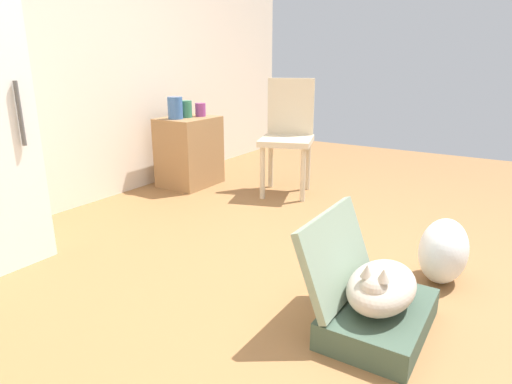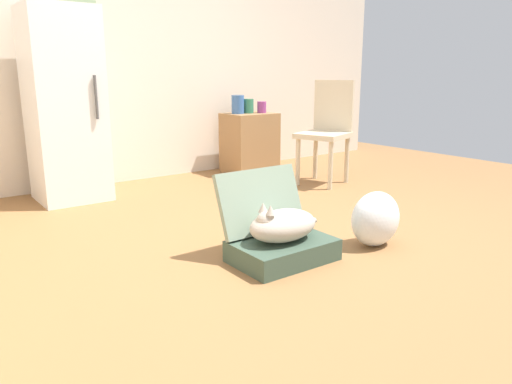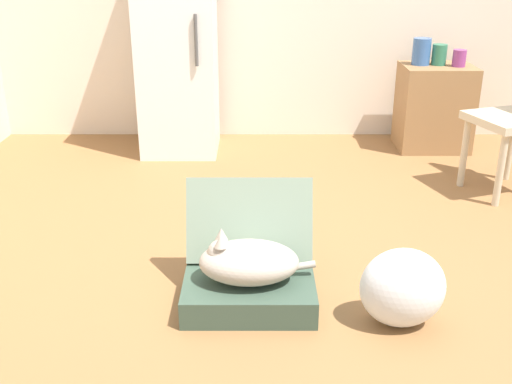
{
  "view_description": "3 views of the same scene",
  "coord_description": "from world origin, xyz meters",
  "px_view_note": "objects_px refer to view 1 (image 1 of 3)",
  "views": [
    {
      "loc": [
        -2.1,
        -0.87,
        1.17
      ],
      "look_at": [
        -0.36,
        0.22,
        0.55
      ],
      "focal_mm": 30.89,
      "sensor_mm": 36.0,
      "label": 1
    },
    {
      "loc": [
        -2.1,
        -2.51,
        1.08
      ],
      "look_at": [
        -0.42,
        -0.25,
        0.39
      ],
      "focal_mm": 34.38,
      "sensor_mm": 36.0,
      "label": 2
    },
    {
      "loc": [
        -0.33,
        -2.79,
        1.52
      ],
      "look_at": [
        -0.33,
        -0.01,
        0.38
      ],
      "focal_mm": 43.21,
      "sensor_mm": 36.0,
      "label": 3
    }
  ],
  "objects_px": {
    "plastic_bag_white": "(443,251)",
    "vase_tall": "(175,108)",
    "side_table": "(189,152)",
    "vase_short": "(200,110)",
    "vase_round": "(186,109)",
    "suitcase_base": "(379,318)",
    "cat": "(381,287)",
    "chair": "(288,132)"
  },
  "relations": [
    {
      "from": "side_table",
      "to": "chair",
      "type": "xyz_separation_m",
      "value": [
        0.29,
        -0.9,
        0.22
      ]
    },
    {
      "from": "cat",
      "to": "chair",
      "type": "xyz_separation_m",
      "value": [
        1.71,
        1.38,
        0.32
      ]
    },
    {
      "from": "suitcase_base",
      "to": "cat",
      "type": "relative_size",
      "value": 1.13
    },
    {
      "from": "plastic_bag_white",
      "to": "vase_round",
      "type": "distance_m",
      "value": 2.61
    },
    {
      "from": "suitcase_base",
      "to": "side_table",
      "type": "distance_m",
      "value": 2.69
    },
    {
      "from": "vase_tall",
      "to": "chair",
      "type": "xyz_separation_m",
      "value": [
        0.43,
        -0.93,
        -0.2
      ]
    },
    {
      "from": "side_table",
      "to": "vase_short",
      "type": "height_order",
      "value": "vase_short"
    },
    {
      "from": "plastic_bag_white",
      "to": "side_table",
      "type": "height_order",
      "value": "side_table"
    },
    {
      "from": "cat",
      "to": "side_table",
      "type": "bearing_deg",
      "value": 58.12
    },
    {
      "from": "suitcase_base",
      "to": "vase_short",
      "type": "height_order",
      "value": "vase_short"
    },
    {
      "from": "vase_tall",
      "to": "vase_round",
      "type": "height_order",
      "value": "vase_tall"
    },
    {
      "from": "side_table",
      "to": "vase_round",
      "type": "distance_m",
      "value": 0.4
    },
    {
      "from": "plastic_bag_white",
      "to": "side_table",
      "type": "bearing_deg",
      "value": 72.48
    },
    {
      "from": "plastic_bag_white",
      "to": "vase_short",
      "type": "relative_size",
      "value": 2.89
    },
    {
      "from": "vase_round",
      "to": "suitcase_base",
      "type": "bearing_deg",
      "value": -121.52
    },
    {
      "from": "suitcase_base",
      "to": "chair",
      "type": "xyz_separation_m",
      "value": [
        1.7,
        1.38,
        0.48
      ]
    },
    {
      "from": "vase_short",
      "to": "plastic_bag_white",
      "type": "bearing_deg",
      "value": -110.69
    },
    {
      "from": "side_table",
      "to": "vase_tall",
      "type": "relative_size",
      "value": 3.29
    },
    {
      "from": "vase_short",
      "to": "vase_round",
      "type": "distance_m",
      "value": 0.15
    },
    {
      "from": "plastic_bag_white",
      "to": "vase_short",
      "type": "height_order",
      "value": "vase_short"
    },
    {
      "from": "plastic_bag_white",
      "to": "vase_tall",
      "type": "distance_m",
      "value": 2.59
    },
    {
      "from": "vase_tall",
      "to": "chair",
      "type": "height_order",
      "value": "chair"
    },
    {
      "from": "side_table",
      "to": "cat",
      "type": "bearing_deg",
      "value": -121.88
    },
    {
      "from": "side_table",
      "to": "vase_short",
      "type": "xyz_separation_m",
      "value": [
        0.13,
        -0.04,
        0.38
      ]
    },
    {
      "from": "vase_short",
      "to": "vase_round",
      "type": "height_order",
      "value": "vase_round"
    },
    {
      "from": "cat",
      "to": "plastic_bag_white",
      "type": "relative_size",
      "value": 1.44
    },
    {
      "from": "cat",
      "to": "chair",
      "type": "height_order",
      "value": "chair"
    },
    {
      "from": "suitcase_base",
      "to": "vase_tall",
      "type": "bearing_deg",
      "value": 61.09
    },
    {
      "from": "vase_round",
      "to": "chair",
      "type": "xyz_separation_m",
      "value": [
        0.29,
        -0.92,
        -0.18
      ]
    },
    {
      "from": "chair",
      "to": "vase_tall",
      "type": "bearing_deg",
      "value": -174.48
    },
    {
      "from": "suitcase_base",
      "to": "plastic_bag_white",
      "type": "height_order",
      "value": "plastic_bag_white"
    },
    {
      "from": "vase_short",
      "to": "side_table",
      "type": "bearing_deg",
      "value": 161.7
    },
    {
      "from": "suitcase_base",
      "to": "plastic_bag_white",
      "type": "relative_size",
      "value": 1.63
    },
    {
      "from": "cat",
      "to": "vase_short",
      "type": "relative_size",
      "value": 4.17
    },
    {
      "from": "suitcase_base",
      "to": "vase_round",
      "type": "relative_size",
      "value": 3.81
    },
    {
      "from": "suitcase_base",
      "to": "chair",
      "type": "distance_m",
      "value": 2.24
    },
    {
      "from": "cat",
      "to": "vase_round",
      "type": "xyz_separation_m",
      "value": [
        1.41,
        2.29,
        0.5
      ]
    },
    {
      "from": "vase_tall",
      "to": "vase_round",
      "type": "bearing_deg",
      "value": -5.27
    },
    {
      "from": "suitcase_base",
      "to": "vase_short",
      "type": "relative_size",
      "value": 4.7
    },
    {
      "from": "suitcase_base",
      "to": "plastic_bag_white",
      "type": "distance_m",
      "value": 0.67
    },
    {
      "from": "plastic_bag_white",
      "to": "chair",
      "type": "xyz_separation_m",
      "value": [
        1.06,
        1.52,
        0.37
      ]
    },
    {
      "from": "side_table",
      "to": "chair",
      "type": "height_order",
      "value": "chair"
    }
  ]
}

